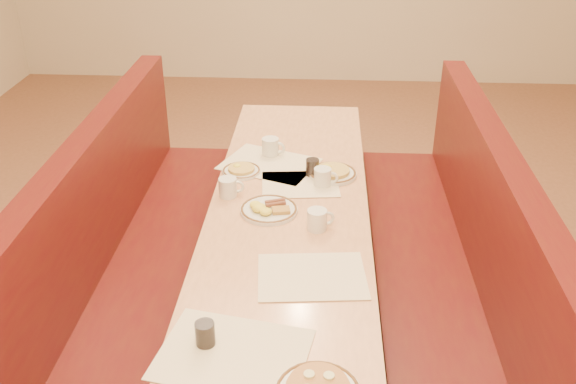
# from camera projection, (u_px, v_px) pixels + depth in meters

# --- Properties ---
(ground) EXTENTS (8.00, 8.00, 0.00)m
(ground) POSITION_uv_depth(u_px,v_px,m) (288.00, 339.00, 3.17)
(ground) COLOR #9E6647
(ground) RESTS_ON ground
(diner_table) EXTENTS (0.70, 2.50, 0.75)m
(diner_table) POSITION_uv_depth(u_px,v_px,m) (288.00, 278.00, 2.99)
(diner_table) COLOR black
(diner_table) RESTS_ON ground
(booth_left) EXTENTS (0.55, 2.50, 1.05)m
(booth_left) POSITION_uv_depth(u_px,v_px,m) (134.00, 274.00, 3.04)
(booth_left) COLOR #4C3326
(booth_left) RESTS_ON ground
(booth_right) EXTENTS (0.55, 2.50, 1.05)m
(booth_right) POSITION_uv_depth(u_px,v_px,m) (446.00, 285.00, 2.96)
(booth_right) COLOR #4C3326
(booth_right) RESTS_ON ground
(placemat_near_left) EXTENTS (0.52, 0.43, 0.00)m
(placemat_near_left) POSITION_uv_depth(u_px,v_px,m) (233.00, 354.00, 2.00)
(placemat_near_left) COLOR beige
(placemat_near_left) RESTS_ON diner_table
(placemat_near_right) EXTENTS (0.42, 0.33, 0.00)m
(placemat_near_right) POSITION_uv_depth(u_px,v_px,m) (312.00, 276.00, 2.36)
(placemat_near_right) COLOR beige
(placemat_near_right) RESTS_ON diner_table
(placemat_far_left) EXTENTS (0.54, 0.47, 0.00)m
(placemat_far_left) POSITION_uv_depth(u_px,v_px,m) (269.00, 164.00, 3.19)
(placemat_far_left) COLOR beige
(placemat_far_left) RESTS_ON diner_table
(placemat_far_right) EXTENTS (0.38, 0.30, 0.00)m
(placemat_far_right) POSITION_uv_depth(u_px,v_px,m) (300.00, 184.00, 3.00)
(placemat_far_right) COLOR beige
(placemat_far_right) RESTS_ON diner_table
(eggs_plate) EXTENTS (0.25, 0.25, 0.05)m
(eggs_plate) POSITION_uv_depth(u_px,v_px,m) (268.00, 209.00, 2.78)
(eggs_plate) COLOR silver
(eggs_plate) RESTS_ON diner_table
(extra_plate_mid) EXTENTS (0.23, 0.23, 0.05)m
(extra_plate_mid) POSITION_uv_depth(u_px,v_px,m) (332.00, 173.00, 3.08)
(extra_plate_mid) COLOR silver
(extra_plate_mid) RESTS_ON diner_table
(extra_plate_far) EXTENTS (0.19, 0.19, 0.04)m
(extra_plate_far) POSITION_uv_depth(u_px,v_px,m) (241.00, 170.00, 3.11)
(extra_plate_far) COLOR silver
(extra_plate_far) RESTS_ON diner_table
(coffee_mug_a) EXTENTS (0.12, 0.08, 0.09)m
(coffee_mug_a) POSITION_uv_depth(u_px,v_px,m) (318.00, 219.00, 2.64)
(coffee_mug_a) COLOR silver
(coffee_mug_a) RESTS_ON diner_table
(coffee_mug_b) EXTENTS (0.12, 0.08, 0.09)m
(coffee_mug_b) POSITION_uv_depth(u_px,v_px,m) (229.00, 187.00, 2.89)
(coffee_mug_b) COLOR silver
(coffee_mug_b) RESTS_ON diner_table
(coffee_mug_c) EXTENTS (0.11, 0.08, 0.09)m
(coffee_mug_c) POSITION_uv_depth(u_px,v_px,m) (323.00, 177.00, 2.98)
(coffee_mug_c) COLOR silver
(coffee_mug_c) RESTS_ON diner_table
(coffee_mug_d) EXTENTS (0.12, 0.09, 0.09)m
(coffee_mug_d) POSITION_uv_depth(u_px,v_px,m) (271.00, 147.00, 3.27)
(coffee_mug_d) COLOR silver
(coffee_mug_d) RESTS_ON diner_table
(soda_tumbler_near) EXTENTS (0.06, 0.06, 0.09)m
(soda_tumbler_near) POSITION_uv_depth(u_px,v_px,m) (205.00, 334.00, 2.02)
(soda_tumbler_near) COLOR black
(soda_tumbler_near) RESTS_ON diner_table
(soda_tumbler_mid) EXTENTS (0.06, 0.06, 0.09)m
(soda_tumbler_mid) POSITION_uv_depth(u_px,v_px,m) (312.00, 168.00, 3.07)
(soda_tumbler_mid) COLOR black
(soda_tumbler_mid) RESTS_ON diner_table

